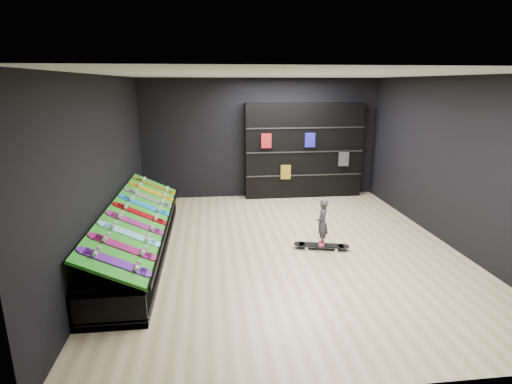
{
  "coord_description": "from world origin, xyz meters",
  "views": [
    {
      "loc": [
        -1.3,
        -6.58,
        2.87
      ],
      "look_at": [
        -0.5,
        0.2,
        1.0
      ],
      "focal_mm": 28.0,
      "sensor_mm": 36.0,
      "label": 1
    }
  ],
  "objects": [
    {
      "name": "display_board_7",
      "position": [
        -2.49,
        1.42,
        0.74
      ],
      "size": [
        0.93,
        0.22,
        0.5
      ],
      "primitive_type": null,
      "rotation": [
        0.0,
        0.44,
        0.0
      ],
      "color": "orange",
      "rests_on": "turf_ramp"
    },
    {
      "name": "child",
      "position": [
        0.63,
        -0.16,
        0.34
      ],
      "size": [
        0.17,
        0.21,
        0.5
      ],
      "primitive_type": "imported",
      "rotation": [
        0.0,
        0.0,
        -1.78
      ],
      "color": "black",
      "rests_on": "floor_skateboard"
    },
    {
      "name": "turf_ramp",
      "position": [
        -2.5,
        0.0,
        0.71
      ],
      "size": [
        0.92,
        4.5,
        0.46
      ],
      "primitive_type": "cube",
      "rotation": [
        0.0,
        0.44,
        0.0
      ],
      "color": "#176C11",
      "rests_on": "display_rack"
    },
    {
      "name": "display_board_2",
      "position": [
        -2.49,
        -0.95,
        0.74
      ],
      "size": [
        0.93,
        0.22,
        0.5
      ],
      "primitive_type": null,
      "rotation": [
        0.0,
        0.44,
        0.0
      ],
      "color": "#0CB2E5",
      "rests_on": "turf_ramp"
    },
    {
      "name": "ceiling",
      "position": [
        0.0,
        0.0,
        3.0
      ],
      "size": [
        6.0,
        7.0,
        0.01
      ],
      "primitive_type": "cube",
      "color": "white",
      "rests_on": "ground"
    },
    {
      "name": "display_board_1",
      "position": [
        -2.49,
        -1.42,
        0.74
      ],
      "size": [
        0.93,
        0.22,
        0.5
      ],
      "primitive_type": null,
      "rotation": [
        0.0,
        0.44,
        0.0
      ],
      "color": "#E5198C",
      "rests_on": "turf_ramp"
    },
    {
      "name": "floor",
      "position": [
        0.0,
        0.0,
        0.0
      ],
      "size": [
        6.0,
        7.0,
        0.01
      ],
      "primitive_type": "cube",
      "color": "tan",
      "rests_on": "ground"
    },
    {
      "name": "floor_skateboard",
      "position": [
        0.63,
        -0.16,
        0.04
      ],
      "size": [
        1.0,
        0.46,
        0.09
      ],
      "primitive_type": null,
      "rotation": [
        0.0,
        0.0,
        -0.26
      ],
      "color": "black",
      "rests_on": "ground"
    },
    {
      "name": "display_board_5",
      "position": [
        -2.49,
        0.48,
        0.74
      ],
      "size": [
        0.93,
        0.22,
        0.5
      ],
      "primitive_type": null,
      "rotation": [
        0.0,
        0.44,
        0.0
      ],
      "color": "blue",
      "rests_on": "turf_ramp"
    },
    {
      "name": "display_rack",
      "position": [
        -2.55,
        0.0,
        0.25
      ],
      "size": [
        0.9,
        4.5,
        0.5
      ],
      "primitive_type": null,
      "color": "black",
      "rests_on": "ground"
    },
    {
      "name": "display_board_8",
      "position": [
        -2.49,
        1.9,
        0.74
      ],
      "size": [
        0.93,
        0.22,
        0.5
      ],
      "primitive_type": null,
      "rotation": [
        0.0,
        0.44,
        0.0
      ],
      "color": "yellow",
      "rests_on": "turf_ramp"
    },
    {
      "name": "display_board_0",
      "position": [
        -2.49,
        -1.9,
        0.74
      ],
      "size": [
        0.93,
        0.22,
        0.5
      ],
      "primitive_type": null,
      "rotation": [
        0.0,
        0.44,
        0.0
      ],
      "color": "purple",
      "rests_on": "turf_ramp"
    },
    {
      "name": "back_shelving",
      "position": [
        1.09,
        3.32,
        1.2
      ],
      "size": [
        3.0,
        0.35,
        2.4
      ],
      "primitive_type": "cube",
      "color": "black",
      "rests_on": "ground"
    },
    {
      "name": "display_board_4",
      "position": [
        -2.49,
        0.0,
        0.74
      ],
      "size": [
        0.93,
        0.22,
        0.5
      ],
      "primitive_type": null,
      "rotation": [
        0.0,
        0.44,
        0.0
      ],
      "color": "red",
      "rests_on": "turf_ramp"
    },
    {
      "name": "display_board_6",
      "position": [
        -2.49,
        0.95,
        0.74
      ],
      "size": [
        0.93,
        0.22,
        0.5
      ],
      "primitive_type": null,
      "rotation": [
        0.0,
        0.44,
        0.0
      ],
      "color": "black",
      "rests_on": "turf_ramp"
    },
    {
      "name": "display_board_3",
      "position": [
        -2.49,
        -0.48,
        0.74
      ],
      "size": [
        0.93,
        0.22,
        0.5
      ],
      "primitive_type": null,
      "rotation": [
        0.0,
        0.44,
        0.0
      ],
      "color": "#2626BF",
      "rests_on": "turf_ramp"
    },
    {
      "name": "wall_right",
      "position": [
        3.0,
        0.0,
        1.5
      ],
      "size": [
        0.02,
        7.0,
        3.0
      ],
      "primitive_type": "cube",
      "color": "black",
      "rests_on": "ground"
    },
    {
      "name": "wall_back",
      "position": [
        0.0,
        3.5,
        1.5
      ],
      "size": [
        6.0,
        0.02,
        3.0
      ],
      "primitive_type": "cube",
      "color": "black",
      "rests_on": "ground"
    },
    {
      "name": "wall_front",
      "position": [
        0.0,
        -3.5,
        1.5
      ],
      "size": [
        6.0,
        0.02,
        3.0
      ],
      "primitive_type": "cube",
      "color": "black",
      "rests_on": "ground"
    },
    {
      "name": "wall_left",
      "position": [
        -3.0,
        0.0,
        1.5
      ],
      "size": [
        0.02,
        7.0,
        3.0
      ],
      "primitive_type": "cube",
      "color": "black",
      "rests_on": "ground"
    }
  ]
}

